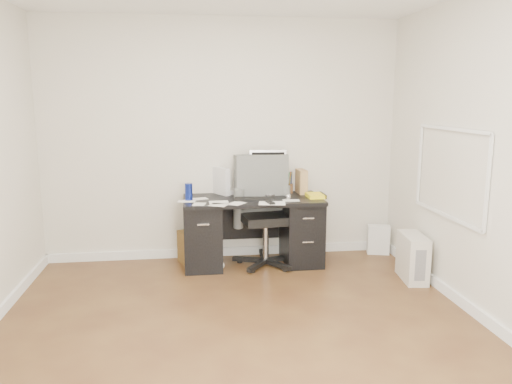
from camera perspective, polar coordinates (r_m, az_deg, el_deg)
ground at (r=4.08m, az=-1.66°, el=-15.85°), size 4.00×4.00×0.00m
room_shell at (r=3.69m, az=-1.34°, el=8.10°), size 4.02×4.02×2.71m
desk at (r=5.51m, az=-0.37°, el=-4.26°), size 1.50×0.70×0.75m
loose_papers at (r=5.36m, az=-2.43°, el=-0.84°), size 1.10×0.60×0.00m
lcd_monitor at (r=5.57m, az=1.36°, el=2.29°), size 0.43×0.26×0.52m
keyboard at (r=5.32m, az=-0.14°, el=-0.80°), size 0.44×0.18×0.02m
computer_mouse at (r=5.37m, az=3.71°, el=-0.53°), size 0.08×0.08×0.06m
travel_mug at (r=5.35m, az=-7.69°, el=0.02°), size 0.10×0.10×0.18m
white_binder at (r=5.63m, az=-4.01°, el=1.26°), size 0.24×0.29×0.30m
magazine_file at (r=5.71m, az=5.21°, el=1.21°), size 0.13×0.24×0.27m
pen_cup at (r=5.72m, az=3.83°, el=1.10°), size 0.12×0.12×0.24m
yellow_book at (r=5.51m, az=6.81°, el=-0.40°), size 0.19×0.24×0.04m
paper_remote at (r=5.17m, az=1.85°, el=-1.17°), size 0.31×0.26×0.02m
office_chair at (r=5.44m, az=1.13°, el=-2.25°), size 0.76×0.76×1.21m
pc_tower at (r=5.34m, az=17.47°, el=-7.14°), size 0.26×0.49×0.47m
shopping_bag at (r=6.11m, az=13.81°, el=-5.30°), size 0.29×0.24×0.34m
wicker_basket at (r=5.65m, az=-6.64°, el=-6.29°), size 0.47×0.47×0.36m
desk_printer at (r=5.86m, az=5.24°, el=-6.51°), size 0.33×0.27×0.19m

